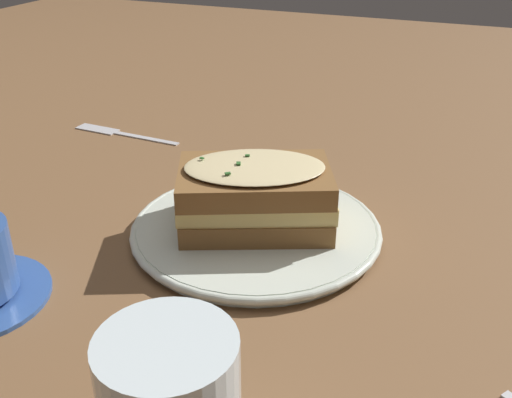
# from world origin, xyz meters

# --- Properties ---
(ground_plane) EXTENTS (2.40, 2.40, 0.00)m
(ground_plane) POSITION_xyz_m (0.00, 0.00, 0.00)
(ground_plane) COLOR brown
(dinner_plate) EXTENTS (0.25, 0.25, 0.01)m
(dinner_plate) POSITION_xyz_m (-0.02, -0.01, 0.01)
(dinner_plate) COLOR silver
(dinner_plate) RESTS_ON ground_plane
(sandwich) EXTENTS (0.15, 0.17, 0.07)m
(sandwich) POSITION_xyz_m (-0.02, -0.01, 0.05)
(sandwich) COLOR brown
(sandwich) RESTS_ON dinner_plate
(fork) EXTENTS (0.03, 0.17, 0.00)m
(fork) POSITION_xyz_m (0.17, 0.29, 0.00)
(fork) COLOR silver
(fork) RESTS_ON ground_plane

